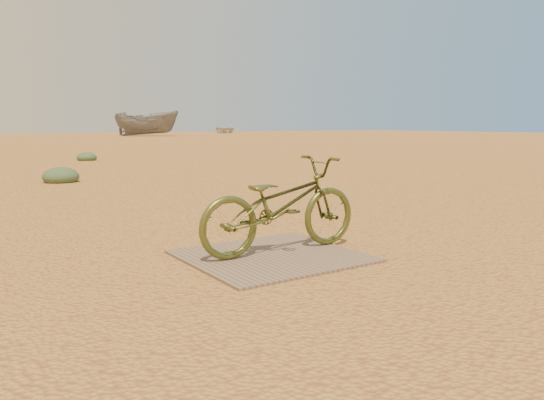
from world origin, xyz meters
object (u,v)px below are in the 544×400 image
plywood_board (272,256)px  bicycle (281,205)px  boat_mid_right (147,123)px  boat_far_right (225,129)px

plywood_board → bicycle: bearing=24.8°
boat_mid_right → boat_far_right: boat_mid_right is taller
boat_mid_right → bicycle: bearing=-162.2°
boat_mid_right → plywood_board: bearing=-162.3°
plywood_board → boat_mid_right: boat_mid_right is taller
bicycle → boat_far_right: boat_far_right is taller
bicycle → boat_mid_right: size_ratio=0.27×
boat_far_right → boat_mid_right: bearing=-110.0°
boat_mid_right → boat_far_right: 15.47m
bicycle → boat_mid_right: 44.37m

